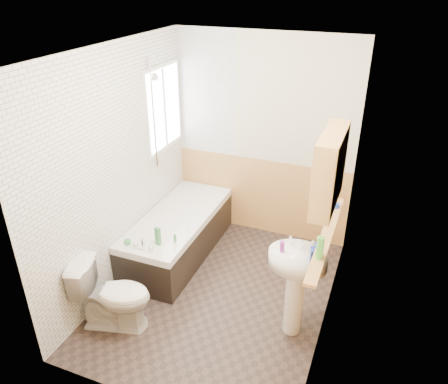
{
  "coord_description": "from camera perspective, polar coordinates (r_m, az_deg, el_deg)",
  "views": [
    {
      "loc": [
        1.39,
        -3.34,
        3.1
      ],
      "look_at": [
        0.0,
        0.15,
        1.15
      ],
      "focal_mm": 35.0,
      "sensor_mm": 36.0,
      "label": 1
    }
  ],
  "objects": [
    {
      "name": "wall_back",
      "position": [
        5.29,
        5.08,
        6.82
      ],
      "size": [
        2.2,
        0.02,
        2.5
      ],
      "primitive_type": "cube",
      "color": "beige",
      "rests_on": "ground"
    },
    {
      "name": "bathtub",
      "position": [
        5.23,
        -5.97,
        -5.4
      ],
      "size": [
        0.7,
        1.71,
        0.67
      ],
      "color": "black",
      "rests_on": "floor"
    },
    {
      "name": "orange_bottle",
      "position": [
        4.6,
        -6.42,
        -6.03
      ],
      "size": [
        0.04,
        0.04,
        0.09
      ],
      "primitive_type": "cylinder",
      "rotation": [
        0.0,
        0.0,
        0.32
      ],
      "color": "#388447",
      "rests_on": "bathtub"
    },
    {
      "name": "clear_bottle",
      "position": [
        3.83,
        7.59,
        -7.08
      ],
      "size": [
        0.05,
        0.05,
        0.11
      ],
      "primitive_type": "cylinder",
      "rotation": [
        0.0,
        0.0,
        0.39
      ],
      "color": "purple",
      "rests_on": "sink"
    },
    {
      "name": "toilet",
      "position": [
        4.34,
        -14.29,
        -12.92
      ],
      "size": [
        0.8,
        0.57,
        0.71
      ],
      "primitive_type": "imported",
      "rotation": [
        0.0,
        0.0,
        1.83
      ],
      "color": "white",
      "rests_on": "floor"
    },
    {
      "name": "foam_can",
      "position": [
        3.55,
        12.42,
        -7.12
      ],
      "size": [
        0.07,
        0.07,
        0.19
      ],
      "primitive_type": "cylinder",
      "rotation": [
        0.0,
        0.0,
        -0.1
      ],
      "color": "#59C647",
      "rests_on": "pine_shelf"
    },
    {
      "name": "wainscot_front",
      "position": [
        3.54,
        -9.86,
        -20.43
      ],
      "size": [
        2.2,
        0.01,
        1.0
      ],
      "primitive_type": "cube",
      "color": "tan",
      "rests_on": "wall_front"
    },
    {
      "name": "tile_cladding_left",
      "position": [
        4.55,
        -13.56,
        2.64
      ],
      "size": [
        0.01,
        2.8,
        2.5
      ],
      "primitive_type": "cube",
      "color": "white",
      "rests_on": "wall_left"
    },
    {
      "name": "green_bottle",
      "position": [
        3.58,
        12.57,
        -6.58
      ],
      "size": [
        0.05,
        0.05,
        0.22
      ],
      "primitive_type": "cone",
      "rotation": [
        0.0,
        0.0,
        0.14
      ],
      "color": "silver",
      "rests_on": "pine_shelf"
    },
    {
      "name": "pine_shelf",
      "position": [
        3.91,
        13.23,
        -5.65
      ],
      "size": [
        0.1,
        1.44,
        0.03
      ],
      "primitive_type": "cube",
      "color": "tan",
      "rests_on": "wall_right"
    },
    {
      "name": "window",
      "position": [
        5.15,
        -7.86,
        10.82
      ],
      "size": [
        0.03,
        0.79,
        0.99
      ],
      "color": "white",
      "rests_on": "wall_left"
    },
    {
      "name": "blue_gel",
      "position": [
        4.56,
        -8.64,
        -5.73
      ],
      "size": [
        0.06,
        0.04,
        0.2
      ],
      "primitive_type": "cube",
      "rotation": [
        0.0,
        0.0,
        -0.17
      ],
      "color": "#388447",
      "rests_on": "bathtub"
    },
    {
      "name": "wall_left",
      "position": [
        4.57,
        -13.79,
        2.68
      ],
      "size": [
        0.02,
        2.8,
        2.5
      ],
      "primitive_type": "cube",
      "color": "beige",
      "rests_on": "ground"
    },
    {
      "name": "wainscot_back",
      "position": [
        5.58,
        4.7,
        -0.48
      ],
      "size": [
        2.2,
        0.01,
        1.0
      ],
      "primitive_type": "cube",
      "color": "tan",
      "rests_on": "wall_back"
    },
    {
      "name": "tile_return_back",
      "position": [
        5.35,
        -2.39,
        12.79
      ],
      "size": [
        0.75,
        0.01,
        1.5
      ],
      "primitive_type": "cube",
      "color": "white",
      "rests_on": "wall_back"
    },
    {
      "name": "wainscot_right",
      "position": [
        4.25,
        13.26,
        -11.21
      ],
      "size": [
        0.01,
        2.8,
        1.0
      ],
      "primitive_type": "cube",
      "color": "tan",
      "rests_on": "wall_right"
    },
    {
      "name": "soap_bottle",
      "position": [
        3.77,
        11.73,
        -8.3
      ],
      "size": [
        0.13,
        0.19,
        0.08
      ],
      "primitive_type": "imported",
      "rotation": [
        0.0,
        0.0,
        0.31
      ],
      "color": "#19339E",
      "rests_on": "sink"
    },
    {
      "name": "shower_riser",
      "position": [
        4.89,
        -9.19,
        11.07
      ],
      "size": [
        0.11,
        0.08,
        1.24
      ],
      "color": "silver",
      "rests_on": "wall_left"
    },
    {
      "name": "cream_jar",
      "position": [
        4.67,
        -12.49,
        -6.39
      ],
      "size": [
        0.08,
        0.08,
        0.04
      ],
      "primitive_type": "cylinder",
      "rotation": [
        0.0,
        0.0,
        -0.13
      ],
      "color": "#388447",
      "rests_on": "bathtub"
    },
    {
      "name": "sink",
      "position": [
        4.02,
        9.42,
        -10.81
      ],
      "size": [
        0.52,
        0.42,
        1.01
      ],
      "rotation": [
        0.0,
        0.0,
        0.07
      ],
      "color": "white",
      "rests_on": "floor"
    },
    {
      "name": "wall_right",
      "position": [
        3.83,
        14.77,
        -2.46
      ],
      "size": [
        0.02,
        2.8,
        2.5
      ],
      "primitive_type": "cube",
      "color": "beige",
      "rests_on": "ground"
    },
    {
      "name": "ceiling",
      "position": [
        3.67,
        -0.91,
        17.99
      ],
      "size": [
        2.8,
        2.8,
        0.0
      ],
      "primitive_type": "plane",
      "rotation": [
        3.14,
        0.0,
        0.0
      ],
      "color": "white",
      "rests_on": "ground"
    },
    {
      "name": "wall_front",
      "position": [
        3.02,
        -11.22,
        -11.07
      ],
      "size": [
        2.2,
        0.02,
        2.5
      ],
      "primitive_type": "cube",
      "color": "beige",
      "rests_on": "ground"
    },
    {
      "name": "medicine_cabinet",
      "position": [
        3.47,
        13.6,
        2.87
      ],
      "size": [
        0.17,
        0.68,
        0.61
      ],
      "color": "tan",
      "rests_on": "wall_right"
    },
    {
      "name": "black_jar",
      "position": [
        4.34,
        14.45,
        -1.72
      ],
      "size": [
        0.08,
        0.08,
        0.04
      ],
      "primitive_type": "cylinder",
      "rotation": [
        0.0,
        0.0,
        0.27
      ],
      "color": "#19339E",
      "rests_on": "pine_shelf"
    },
    {
      "name": "floor",
      "position": [
        4.77,
        -0.68,
        -13.15
      ],
      "size": [
        2.8,
        2.8,
        0.0
      ],
      "primitive_type": "plane",
      "color": "#2D2320",
      "rests_on": "ground"
    }
  ]
}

